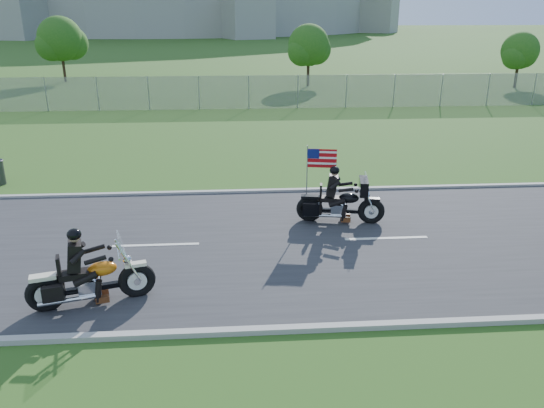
{
  "coord_description": "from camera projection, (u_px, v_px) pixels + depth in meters",
  "views": [
    {
      "loc": [
        0.08,
        -12.52,
        5.68
      ],
      "look_at": [
        0.98,
        0.0,
        1.08
      ],
      "focal_mm": 35.0,
      "sensor_mm": 36.0,
      "label": 1
    }
  ],
  "objects": [
    {
      "name": "motorcycle_lead",
      "position": [
        89.0,
        281.0,
        10.69
      ],
      "size": [
        2.51,
        1.05,
        1.71
      ],
      "rotation": [
        0.0,
        0.0,
        0.26
      ],
      "color": "black",
      "rests_on": "ground"
    },
    {
      "name": "tree_fence_far",
      "position": [
        520.0,
        53.0,
        40.51
      ],
      "size": [
        3.08,
        2.87,
        4.2
      ],
      "color": "#382316",
      "rests_on": "ground"
    },
    {
      "name": "tree_fence_mid",
      "position": [
        61.0,
        41.0,
        43.48
      ],
      "size": [
        3.96,
        3.69,
        5.3
      ],
      "color": "#382316",
      "rests_on": "ground"
    },
    {
      "name": "curb_north",
      "position": [
        234.0,
        192.0,
        17.45
      ],
      "size": [
        120.0,
        0.18,
        0.12
      ],
      "primitive_type": "cube",
      "color": "#9E9B93",
      "rests_on": "ground"
    },
    {
      "name": "curb_south",
      "position": [
        235.0,
        332.0,
        9.86
      ],
      "size": [
        120.0,
        0.18,
        0.12
      ],
      "primitive_type": "cube",
      "color": "#9E9B93",
      "rests_on": "ground"
    },
    {
      "name": "fence",
      "position": [
        149.0,
        93.0,
        31.73
      ],
      "size": [
        60.0,
        0.03,
        2.0
      ],
      "primitive_type": "cube",
      "color": "gray",
      "rests_on": "ground"
    },
    {
      "name": "tree_fence_near",
      "position": [
        309.0,
        47.0,
        41.19
      ],
      "size": [
        3.52,
        3.28,
        4.75
      ],
      "color": "#382316",
      "rests_on": "ground"
    },
    {
      "name": "ground",
      "position": [
        234.0,
        244.0,
        13.67
      ],
      "size": [
        420.0,
        420.0,
        0.0
      ],
      "primitive_type": "plane",
      "color": "#2A4A17",
      "rests_on": "ground"
    },
    {
      "name": "motorcycle_follow",
      "position": [
        340.0,
        204.0,
        14.86
      ],
      "size": [
        2.47,
        0.97,
        2.07
      ],
      "rotation": [
        0.0,
        0.0,
        -0.17
      ],
      "color": "black",
      "rests_on": "ground"
    },
    {
      "name": "road",
      "position": [
        234.0,
        243.0,
        13.67
      ],
      "size": [
        120.0,
        8.0,
        0.04
      ],
      "primitive_type": "cube",
      "color": "#28282B",
      "rests_on": "ground"
    }
  ]
}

